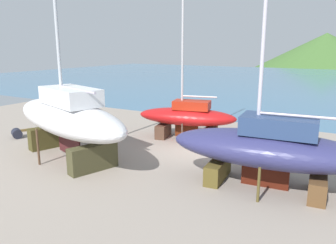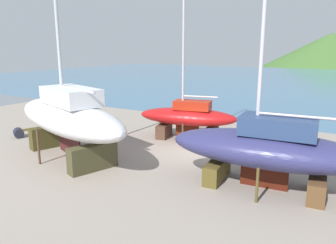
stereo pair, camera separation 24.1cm
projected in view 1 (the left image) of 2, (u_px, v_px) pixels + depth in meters
ground_plane at (164, 169)px, 17.18m from camera, size 50.11×50.11×0.00m
sea_water at (304, 81)px, 61.61m from camera, size 137.40×79.98×0.01m
headland_hill at (324, 63)px, 137.33m from camera, size 94.98×94.98×24.37m
sailboat_small_center at (187, 116)px, 22.45m from camera, size 7.16×3.64×12.29m
sailboat_far_slipway at (268, 148)px, 14.51m from camera, size 9.04×3.68×13.99m
sailboat_mid_port at (68, 117)px, 18.38m from camera, size 11.40×6.51×18.54m
worker at (178, 113)px, 27.36m from camera, size 0.44×0.50×1.68m
barrel_tipped_right at (112, 123)px, 25.85m from camera, size 0.71×0.71×0.75m
barrel_ochre at (17, 133)px, 22.97m from camera, size 1.02×0.95×0.65m
timber_short_cross at (111, 124)px, 26.89m from camera, size 1.36×0.64×0.18m
timber_plank_near at (23, 130)px, 24.79m from camera, size 0.62×1.29×0.18m
timber_short_skew at (68, 121)px, 27.95m from camera, size 1.24×1.18×0.20m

